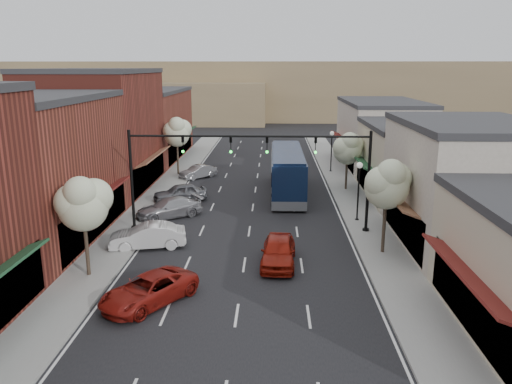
# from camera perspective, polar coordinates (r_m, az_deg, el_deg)

# --- Properties ---
(ground) EXTENTS (160.00, 160.00, 0.00)m
(ground) POSITION_cam_1_polar(r_m,az_deg,el_deg) (27.15, -1.61, -9.93)
(ground) COLOR black
(ground) RESTS_ON ground
(sidewalk_left) EXTENTS (2.80, 73.00, 0.15)m
(sidewalk_left) POSITION_cam_1_polar(r_m,az_deg,el_deg) (45.72, -10.71, -0.01)
(sidewalk_left) COLOR gray
(sidewalk_left) RESTS_ON ground
(sidewalk_right) EXTENTS (2.80, 73.00, 0.15)m
(sidewalk_right) POSITION_cam_1_polar(r_m,az_deg,el_deg) (45.12, 10.59, -0.19)
(sidewalk_right) COLOR gray
(sidewalk_right) RESTS_ON ground
(curb_left) EXTENTS (0.25, 73.00, 0.17)m
(curb_left) POSITION_cam_1_polar(r_m,az_deg,el_deg) (45.43, -8.99, -0.02)
(curb_left) COLOR gray
(curb_left) RESTS_ON ground
(curb_right) EXTENTS (0.25, 73.00, 0.17)m
(curb_right) POSITION_cam_1_polar(r_m,az_deg,el_deg) (44.93, 8.83, -0.17)
(curb_right) COLOR gray
(curb_right) RESTS_ON ground
(bldg_left_midnear) EXTENTS (10.14, 14.10, 9.40)m
(bldg_left_midnear) POSITION_cam_1_polar(r_m,az_deg,el_deg) (35.17, -24.84, 2.32)
(bldg_left_midnear) COLOR brown
(bldg_left_midnear) RESTS_ON ground
(bldg_left_midfar) EXTENTS (10.14, 14.10, 10.90)m
(bldg_left_midfar) POSITION_cam_1_polar(r_m,az_deg,el_deg) (47.80, -17.50, 6.70)
(bldg_left_midfar) COLOR maroon
(bldg_left_midfar) RESTS_ON ground
(bldg_left_far) EXTENTS (10.14, 18.10, 8.40)m
(bldg_left_far) POSITION_cam_1_polar(r_m,az_deg,el_deg) (63.14, -12.64, 7.55)
(bldg_left_far) COLOR brown
(bldg_left_far) RESTS_ON ground
(bldg_right_midnear) EXTENTS (9.14, 12.10, 7.90)m
(bldg_right_midnear) POSITION_cam_1_polar(r_m,az_deg,el_deg) (33.80, 22.94, 0.78)
(bldg_right_midnear) COLOR #BEB1A2
(bldg_right_midnear) RESTS_ON ground
(bldg_right_midfar) EXTENTS (9.14, 12.10, 6.40)m
(bldg_right_midfar) POSITION_cam_1_polar(r_m,az_deg,el_deg) (45.11, 17.54, 3.41)
(bldg_right_midfar) COLOR #B8AB92
(bldg_right_midfar) RESTS_ON ground
(bldg_right_far) EXTENTS (9.14, 16.10, 7.40)m
(bldg_right_far) POSITION_cam_1_polar(r_m,az_deg,el_deg) (58.48, 14.02, 6.47)
(bldg_right_far) COLOR #BEB1A2
(bldg_right_far) RESTS_ON ground
(hill_far) EXTENTS (120.00, 30.00, 12.00)m
(hill_far) POSITION_cam_1_polar(r_m,az_deg,el_deg) (114.85, 1.23, 11.64)
(hill_far) COLOR #7A6647
(hill_far) RESTS_ON ground
(hill_near) EXTENTS (50.00, 20.00, 8.00)m
(hill_near) POSITION_cam_1_polar(r_m,az_deg,el_deg) (106.36, -12.68, 10.03)
(hill_near) COLOR #7A6647
(hill_near) RESTS_ON ground
(signal_mast_right) EXTENTS (8.22, 0.46, 7.00)m
(signal_mast_right) POSITION_cam_1_polar(r_m,az_deg,el_deg) (33.60, 8.83, 2.92)
(signal_mast_right) COLOR black
(signal_mast_right) RESTS_ON ground
(signal_mast_left) EXTENTS (8.22, 0.46, 7.00)m
(signal_mast_left) POSITION_cam_1_polar(r_m,az_deg,el_deg) (34.14, -10.28, 3.04)
(signal_mast_left) COLOR black
(signal_mast_left) RESTS_ON ground
(tree_right_near) EXTENTS (2.85, 2.65, 5.95)m
(tree_right_near) POSITION_cam_1_polar(r_m,az_deg,el_deg) (30.19, 14.84, 1.00)
(tree_right_near) COLOR #47382B
(tree_right_near) RESTS_ON ground
(tree_right_far) EXTENTS (2.85, 2.65, 5.43)m
(tree_right_far) POSITION_cam_1_polar(r_m,az_deg,el_deg) (45.73, 10.49, 5.02)
(tree_right_far) COLOR #47382B
(tree_right_far) RESTS_ON ground
(tree_left_near) EXTENTS (2.85, 2.65, 5.69)m
(tree_left_near) POSITION_cam_1_polar(r_m,az_deg,el_deg) (27.45, -19.14, -1.11)
(tree_left_near) COLOR #47382B
(tree_left_near) RESTS_ON ground
(tree_left_far) EXTENTS (2.85, 2.65, 6.13)m
(tree_left_far) POSITION_cam_1_polar(r_m,az_deg,el_deg) (52.03, -9.01, 6.85)
(tree_left_far) COLOR #47382B
(tree_left_far) RESTS_ON ground
(lamp_post_near) EXTENTS (0.44, 0.44, 4.44)m
(lamp_post_near) POSITION_cam_1_polar(r_m,az_deg,el_deg) (36.67, 11.67, 1.15)
(lamp_post_near) COLOR black
(lamp_post_near) RESTS_ON ground
(lamp_post_far) EXTENTS (0.44, 0.44, 4.44)m
(lamp_post_far) POSITION_cam_1_polar(r_m,az_deg,el_deg) (53.70, 8.64, 5.37)
(lamp_post_far) COLOR black
(lamp_post_far) RESTS_ON ground
(coach_bus) EXTENTS (2.87, 12.72, 3.88)m
(coach_bus) POSITION_cam_1_polar(r_m,az_deg,el_deg) (44.37, 3.58, 2.36)
(coach_bus) COLOR #0E1B38
(coach_bus) RESTS_ON ground
(red_hatchback) EXTENTS (2.18, 4.86, 1.62)m
(red_hatchback) POSITION_cam_1_polar(r_m,az_deg,el_deg) (28.77, 2.58, -6.76)
(red_hatchback) COLOR maroon
(red_hatchback) RESTS_ON ground
(parked_car_a) EXTENTS (4.79, 5.44, 1.40)m
(parked_car_a) POSITION_cam_1_polar(r_m,az_deg,el_deg) (24.84, -12.16, -10.88)
(parked_car_a) COLOR maroon
(parked_car_a) RESTS_ON ground
(parked_car_b) EXTENTS (4.96, 2.65, 1.55)m
(parked_car_b) POSITION_cam_1_polar(r_m,az_deg,el_deg) (32.02, -12.28, -4.94)
(parked_car_b) COLOR silver
(parked_car_b) RESTS_ON ground
(parked_car_c) EXTENTS (5.34, 4.48, 1.46)m
(parked_car_c) POSITION_cam_1_polar(r_m,az_deg,el_deg) (38.09, -9.92, -1.81)
(parked_car_c) COLOR #9D9CA2
(parked_car_c) RESTS_ON ground
(parked_car_d) EXTENTS (4.79, 3.25, 1.51)m
(parked_car_d) POSITION_cam_1_polar(r_m,az_deg,el_deg) (42.41, -8.68, -0.08)
(parked_car_d) COLOR #5A5C62
(parked_car_d) RESTS_ON ground
(parked_car_e) EXTENTS (3.73, 3.88, 1.32)m
(parked_car_e) POSITION_cam_1_polar(r_m,az_deg,el_deg) (51.08, -6.63, 2.31)
(parked_car_e) COLOR #97979C
(parked_car_e) RESTS_ON ground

